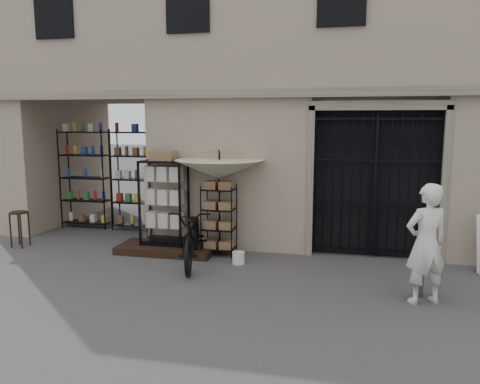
% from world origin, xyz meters
% --- Properties ---
extents(ground, '(80.00, 80.00, 0.00)m').
position_xyz_m(ground, '(0.00, 0.00, 0.00)').
color(ground, black).
rests_on(ground, ground).
extents(main_building, '(14.00, 4.00, 9.00)m').
position_xyz_m(main_building, '(0.00, 4.00, 4.50)').
color(main_building, gray).
rests_on(main_building, ground).
extents(shop_recess, '(3.00, 1.70, 3.00)m').
position_xyz_m(shop_recess, '(-4.50, 2.80, 1.50)').
color(shop_recess, black).
rests_on(shop_recess, ground).
extents(shop_shelving, '(2.70, 0.50, 2.50)m').
position_xyz_m(shop_shelving, '(-4.55, 3.30, 1.25)').
color(shop_shelving, black).
rests_on(shop_shelving, ground).
extents(iron_gate, '(2.50, 0.21, 3.00)m').
position_xyz_m(iron_gate, '(1.75, 2.28, 1.50)').
color(iron_gate, black).
rests_on(iron_gate, ground).
extents(step_platform, '(2.00, 0.90, 0.15)m').
position_xyz_m(step_platform, '(-2.40, 1.55, 0.07)').
color(step_platform, black).
rests_on(step_platform, ground).
extents(display_cabinet, '(0.90, 0.58, 1.90)m').
position_xyz_m(display_cabinet, '(-2.49, 1.69, 0.94)').
color(display_cabinet, black).
rests_on(display_cabinet, step_platform).
extents(wire_rack, '(0.69, 0.54, 1.44)m').
position_xyz_m(wire_rack, '(-1.29, 1.64, 0.70)').
color(wire_rack, black).
rests_on(wire_rack, ground).
extents(market_umbrella, '(2.07, 2.08, 2.56)m').
position_xyz_m(market_umbrella, '(-1.31, 1.75, 1.84)').
color(market_umbrella, black).
rests_on(market_umbrella, ground).
extents(white_bucket, '(0.29, 0.29, 0.23)m').
position_xyz_m(white_bucket, '(-0.77, 1.13, 0.12)').
color(white_bucket, silver).
rests_on(white_bucket, ground).
extents(bicycle, '(0.98, 1.26, 2.14)m').
position_xyz_m(bicycle, '(-1.60, 0.91, 0.00)').
color(bicycle, black).
rests_on(bicycle, ground).
extents(wooden_stool, '(0.42, 0.42, 0.78)m').
position_xyz_m(wooden_stool, '(-5.66, 1.26, 0.41)').
color(wooden_stool, black).
rests_on(wooden_stool, ground).
extents(steel_bollard, '(0.16, 0.16, 0.75)m').
position_xyz_m(steel_bollard, '(2.36, 0.13, 0.37)').
color(steel_bollard, '#545558').
rests_on(steel_bollard, ground).
extents(shopkeeper, '(1.38, 1.93, 0.44)m').
position_xyz_m(shopkeeper, '(2.38, -0.12, 0.00)').
color(shopkeeper, silver).
rests_on(shopkeeper, ground).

